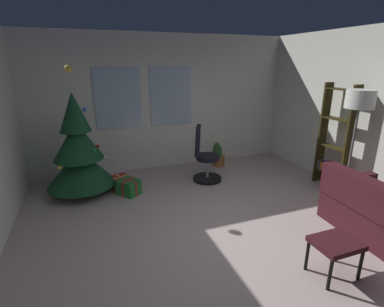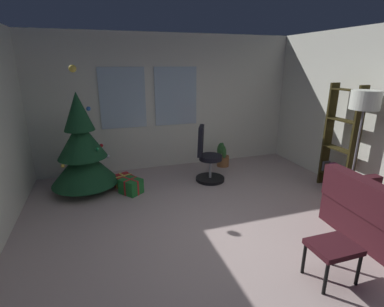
# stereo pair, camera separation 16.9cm
# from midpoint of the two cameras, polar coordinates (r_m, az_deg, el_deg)

# --- Properties ---
(ground_plane) EXTENTS (5.48, 6.20, 0.10)m
(ground_plane) POSITION_cam_midpoint_polar(r_m,az_deg,el_deg) (3.96, 8.77, -17.69)
(ground_plane) COLOR #BAA5A0
(wall_back_with_windows) EXTENTS (5.48, 0.12, 2.78)m
(wall_back_with_windows) POSITION_cam_midpoint_polar(r_m,az_deg,el_deg) (6.25, -3.92, 9.97)
(wall_back_with_windows) COLOR silver
(wall_back_with_windows) RESTS_ON ground_plane
(footstool) EXTENTS (0.47, 0.38, 0.43)m
(footstool) POSITION_cam_midpoint_polar(r_m,az_deg,el_deg) (3.52, 27.33, -16.46)
(footstool) COLOR #38131A
(footstool) RESTS_ON ground_plane
(holiday_tree) EXTENTS (1.15, 1.15, 2.18)m
(holiday_tree) POSITION_cam_midpoint_polar(r_m,az_deg,el_deg) (5.33, -19.93, 0.33)
(holiday_tree) COLOR #4C331E
(holiday_tree) RESTS_ON ground_plane
(gift_box_red) EXTENTS (0.41, 0.43, 0.22)m
(gift_box_red) POSITION_cam_midpoint_polar(r_m,az_deg,el_deg) (5.53, -12.40, -5.34)
(gift_box_red) COLOR red
(gift_box_red) RESTS_ON ground_plane
(gift_box_green) EXTENTS (0.45, 0.46, 0.27)m
(gift_box_green) POSITION_cam_midpoint_polar(r_m,az_deg,el_deg) (5.23, -11.05, -6.34)
(gift_box_green) COLOR #1E722D
(gift_box_green) RESTS_ON ground_plane
(office_chair) EXTENTS (0.58, 0.56, 1.08)m
(office_chair) POSITION_cam_midpoint_polar(r_m,az_deg,el_deg) (5.59, 3.90, -1.25)
(office_chair) COLOR black
(office_chair) RESTS_ON ground_plane
(bookshelf) EXTENTS (0.18, 0.64, 1.88)m
(bookshelf) POSITION_cam_midpoint_polar(r_m,az_deg,el_deg) (5.74, 27.82, 1.39)
(bookshelf) COLOR #2C260E
(bookshelf) RESTS_ON ground_plane
(floor_lamp) EXTENTS (0.42, 0.42, 1.83)m
(floor_lamp) POSITION_cam_midpoint_polar(r_m,az_deg,el_deg) (5.06, 31.66, 7.86)
(floor_lamp) COLOR slate
(floor_lamp) RESTS_ON ground_plane
(potted_plant) EXTENTS (0.28, 0.52, 0.55)m
(potted_plant) POSITION_cam_midpoint_polar(r_m,az_deg,el_deg) (6.46, 6.77, -0.70)
(potted_plant) COLOR #955F36
(potted_plant) RESTS_ON ground_plane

